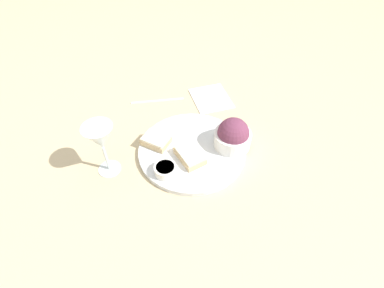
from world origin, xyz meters
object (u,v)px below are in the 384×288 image
Objects in this scene: fork at (157,100)px; cheese_toast_far at (156,140)px; cheese_toast_near at (190,155)px; wine_glass at (100,139)px; napkin at (211,98)px; salad_bowl at (233,136)px; sauce_ramekin at (165,169)px.

cheese_toast_far is at bearing -19.30° from fork.
wine_glass is at bearing -105.99° from cheese_toast_near.
napkin is at bearing 120.02° from cheese_toast_far.
salad_bowl is at bearing -11.14° from napkin.
cheese_toast_near is 0.12m from cheese_toast_far.
wine_glass is 0.34m from fork.
salad_bowl is at bearing 23.89° from fork.
wine_glass is at bearing -99.88° from salad_bowl.
salad_bowl reaches higher than cheese_toast_far.
sauce_ramekin is 0.08m from cheese_toast_near.
sauce_ramekin is 0.39× the size of napkin.
sauce_ramekin is at bearing -14.59° from fork.
cheese_toast_near is at bearing -0.53° from fork.
wine_glass is at bearing -66.27° from napkin.
cheese_toast_far is 0.29m from napkin.
napkin is (-0.24, 0.05, -0.05)m from salad_bowl.
cheese_toast_near and cheese_toast_far have the same top height.
cheese_toast_near is at bearing 105.41° from sauce_ramekin.
wine_glass is (0.03, -0.15, 0.09)m from cheese_toast_far.
cheese_toast_near is 0.99× the size of cheese_toast_far.
wine_glass is 1.02× the size of napkin.
sauce_ramekin is 0.33m from fork.
wine_glass reaches higher than cheese_toast_far.
salad_bowl is 0.60× the size of fork.
cheese_toast_far is (-0.12, 0.01, -0.00)m from sauce_ramekin.
cheese_toast_far is 0.60× the size of wine_glass.
cheese_toast_far is at bearing -114.27° from salad_bowl.
salad_bowl is 0.14m from cheese_toast_near.
cheese_toast_far is 0.61× the size of napkin.
fork is (-0.30, 0.00, -0.02)m from cheese_toast_near.
salad_bowl is 1.13× the size of cheese_toast_near.
cheese_toast_far reaches higher than fork.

